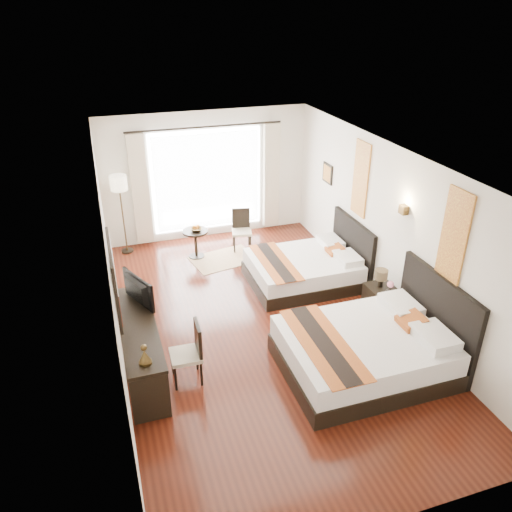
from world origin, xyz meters
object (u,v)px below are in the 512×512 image
object	(u,v)px
television	(134,291)
floor_lamp	(119,188)
console_desk	(141,347)
window_chair	(242,237)
desk_chair	(188,363)
bed_far	(308,268)
bed_near	(370,349)
table_lamp	(381,276)
side_table	(196,244)
nightstand	(381,302)
fruit_bowl	(196,230)
vase	(389,293)

from	to	relation	value
television	floor_lamp	size ratio (longest dim) A/B	0.47
console_desk	window_chair	distance (m)	4.16
console_desk	desk_chair	world-z (taller)	desk_chair
bed_far	bed_near	bearing A→B (deg)	-93.31
table_lamp	side_table	distance (m)	3.96
bed_near	console_desk	xyz separation A→B (m)	(-3.13, 1.02, 0.04)
nightstand	fruit_bowl	bearing A→B (deg)	129.04
fruit_bowl	nightstand	bearing A→B (deg)	-50.96
nightstand	side_table	xyz separation A→B (m)	(-2.52, 3.11, 0.03)
bed_far	television	world-z (taller)	television
bed_near	table_lamp	distance (m)	1.55
bed_far	table_lamp	xyz separation A→B (m)	(0.71, -1.36, 0.44)
floor_lamp	side_table	world-z (taller)	floor_lamp
desk_chair	window_chair	bearing A→B (deg)	-114.74
desk_chair	side_table	distance (m)	3.80
bed_near	side_table	xyz separation A→B (m)	(-1.64, 4.26, -0.04)
table_lamp	floor_lamp	world-z (taller)	floor_lamp
bed_far	console_desk	bearing A→B (deg)	-154.33
console_desk	bed_far	bearing A→B (deg)	25.67
table_lamp	console_desk	bearing A→B (deg)	-177.00
table_lamp	side_table	xyz separation A→B (m)	(-2.50, 3.03, -0.43)
bed_near	fruit_bowl	bearing A→B (deg)	111.01
nightstand	fruit_bowl	world-z (taller)	fruit_bowl
console_desk	fruit_bowl	bearing A→B (deg)	64.99
desk_chair	floor_lamp	distance (m)	4.57
desk_chair	bed_near	bearing A→B (deg)	169.51
table_lamp	vase	bearing A→B (deg)	-88.09
fruit_bowl	window_chair	size ratio (longest dim) A/B	0.27
console_desk	floor_lamp	bearing A→B (deg)	88.25
fruit_bowl	side_table	bearing A→B (deg)	124.10
table_lamp	side_table	size ratio (longest dim) A/B	0.57
floor_lamp	window_chair	world-z (taller)	floor_lamp
bed_far	nightstand	distance (m)	1.62
bed_far	vase	distance (m)	1.82
television	vase	bearing A→B (deg)	-123.36
console_desk	side_table	world-z (taller)	console_desk
desk_chair	fruit_bowl	distance (m)	3.79
television	side_table	bearing A→B (deg)	-52.98
nightstand	television	distance (m)	4.07
vase	floor_lamp	bearing A→B (deg)	133.94
fruit_bowl	console_desk	bearing A→B (deg)	-115.01
bed_near	nightstand	world-z (taller)	bed_near
desk_chair	window_chair	size ratio (longest dim) A/B	1.04
bed_near	table_lamp	bearing A→B (deg)	54.88
nightstand	window_chair	world-z (taller)	window_chair
console_desk	floor_lamp	world-z (taller)	floor_lamp
window_chair	floor_lamp	bearing A→B (deg)	-92.83
bed_near	console_desk	world-z (taller)	bed_near
bed_near	table_lamp	xyz separation A→B (m)	(0.86, 1.22, 0.39)
television	fruit_bowl	bearing A→B (deg)	-53.53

